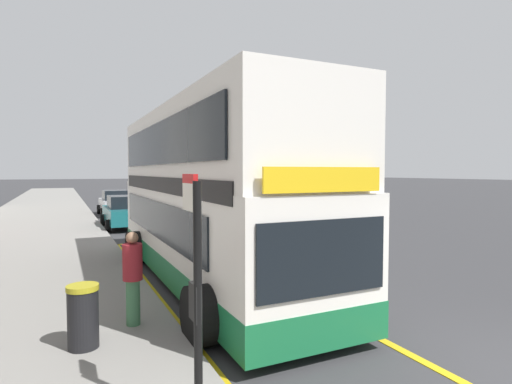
# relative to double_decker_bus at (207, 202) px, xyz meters

# --- Properties ---
(ground_plane) EXTENTS (260.00, 260.00, 0.00)m
(ground_plane) POSITION_rel_double_decker_bus_xyz_m (2.46, 25.06, -2.06)
(ground_plane) COLOR #333335
(pavement_near) EXTENTS (6.00, 76.00, 0.14)m
(pavement_near) POSITION_rel_double_decker_bus_xyz_m (-4.54, 25.06, -1.99)
(pavement_near) COLOR gray
(pavement_near) RESTS_ON ground
(double_decker_bus) EXTENTS (3.20, 10.36, 4.40)m
(double_decker_bus) POSITION_rel_double_decker_bus_xyz_m (0.00, 0.00, 0.00)
(double_decker_bus) COLOR white
(double_decker_bus) RESTS_ON ground
(bus_bay_markings) EXTENTS (3.06, 13.24, 0.01)m
(bus_bay_markings) POSITION_rel_double_decker_bus_xyz_m (-0.01, -0.05, -2.06)
(bus_bay_markings) COLOR gold
(bus_bay_markings) RESTS_ON ground
(bus_stop_sign) EXTENTS (0.09, 0.51, 2.67)m
(bus_stop_sign) POSITION_rel_double_decker_bus_xyz_m (-2.11, -5.83, -0.35)
(bus_stop_sign) COLOR black
(bus_stop_sign) RESTS_ON pavement_near
(parked_car_white_distant) EXTENTS (2.09, 4.20, 1.62)m
(parked_car_white_distant) POSITION_rel_double_decker_bus_xyz_m (7.43, 37.09, -1.26)
(parked_car_white_distant) COLOR silver
(parked_car_white_distant) RESTS_ON ground
(parked_car_grey_far) EXTENTS (2.09, 4.20, 1.62)m
(parked_car_grey_far) POSITION_rel_double_decker_bus_xyz_m (7.16, 28.50, -1.26)
(parked_car_grey_far) COLOR slate
(parked_car_grey_far) RESTS_ON ground
(parked_car_teal_ahead) EXTENTS (2.09, 4.20, 1.62)m
(parked_car_teal_ahead) POSITION_rel_double_decker_bus_xyz_m (-0.50, 11.29, -1.26)
(parked_car_teal_ahead) COLOR #196066
(parked_car_teal_ahead) RESTS_ON ground
(parked_car_silver_behind) EXTENTS (2.09, 4.20, 1.62)m
(parked_car_silver_behind) POSITION_rel_double_decker_bus_xyz_m (-0.18, 17.75, -1.26)
(parked_car_silver_behind) COLOR #B2B5BA
(parked_car_silver_behind) RESTS_ON ground
(pedestrian_further_back) EXTENTS (0.34, 0.34, 1.65)m
(pedestrian_further_back) POSITION_rel_double_decker_bus_xyz_m (-2.28, -2.66, -1.03)
(pedestrian_further_back) COLOR #3F724C
(pedestrian_further_back) RESTS_ON pavement_near
(litter_bin) EXTENTS (0.48, 0.48, 0.97)m
(litter_bin) POSITION_rel_double_decker_bus_xyz_m (-3.11, -3.30, -1.43)
(litter_bin) COLOR black
(litter_bin) RESTS_ON pavement_near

